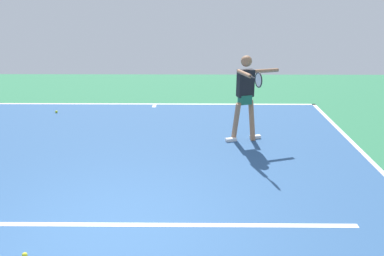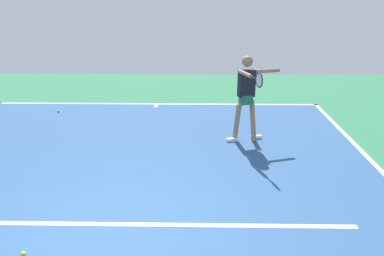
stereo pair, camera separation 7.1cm
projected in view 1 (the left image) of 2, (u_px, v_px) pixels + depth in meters
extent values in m
plane|color=#2D754C|center=(109.00, 235.00, 5.59)|extent=(21.94, 21.94, 0.00)
cube|color=#2D5484|center=(109.00, 235.00, 5.59)|extent=(9.21, 13.42, 0.00)
cube|color=white|center=(155.00, 104.00, 11.89)|extent=(9.21, 0.10, 0.01)
cube|color=white|center=(112.00, 225.00, 5.83)|extent=(6.91, 0.10, 0.01)
cube|color=white|center=(154.00, 106.00, 11.71)|extent=(0.10, 0.30, 0.01)
cylinder|color=#9E7051|center=(252.00, 120.00, 9.01)|extent=(0.20, 0.33, 0.89)
cube|color=white|center=(255.00, 137.00, 9.17)|extent=(0.26, 0.17, 0.07)
cylinder|color=#9E7051|center=(236.00, 122.00, 8.91)|extent=(0.20, 0.33, 0.89)
cube|color=white|center=(231.00, 140.00, 9.01)|extent=(0.26, 0.17, 0.07)
cube|color=#1E664C|center=(245.00, 99.00, 8.80)|extent=(0.30, 0.27, 0.20)
cube|color=black|center=(245.00, 83.00, 8.69)|extent=(0.38, 0.28, 0.57)
sphere|color=#9E7051|center=(246.00, 61.00, 8.54)|extent=(0.23, 0.23, 0.23)
cylinder|color=#9E7051|center=(266.00, 71.00, 8.75)|extent=(0.57, 0.25, 0.08)
cylinder|color=#9E7051|center=(244.00, 74.00, 8.30)|extent=(0.25, 0.57, 0.08)
cylinder|color=black|center=(253.00, 77.00, 7.94)|extent=(0.10, 0.22, 0.03)
torus|color=black|center=(258.00, 80.00, 7.72)|extent=(0.11, 0.29, 0.29)
cylinder|color=silver|center=(258.00, 80.00, 7.72)|extent=(0.08, 0.24, 0.25)
sphere|color=#CCE033|center=(56.00, 112.00, 11.05)|extent=(0.07, 0.07, 0.07)
sphere|color=yellow|center=(25.00, 255.00, 5.12)|extent=(0.07, 0.07, 0.07)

